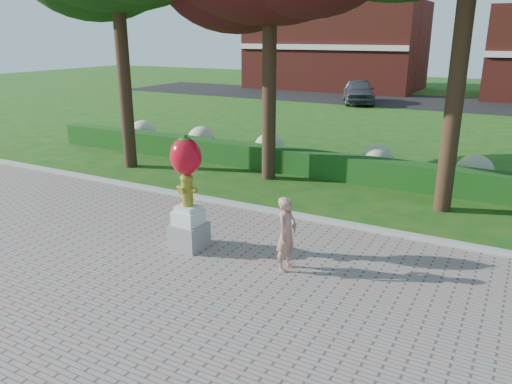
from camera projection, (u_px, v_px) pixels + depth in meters
ground at (222, 260)px, 10.40m from camera, size 100.00×100.00×0.00m
walkway at (70, 367)px, 7.05m from camera, size 40.00×14.00×0.04m
curb at (284, 214)px, 12.89m from camera, size 40.00×0.18×0.15m
lawn_hedge at (338, 167)px, 16.14m from camera, size 24.00×0.70×0.80m
hydrangea_row at (364, 158)px, 16.66m from camera, size 20.10×1.10×0.99m
street at (443, 103)px, 33.82m from camera, size 50.00×8.00×0.02m
building_left at (336, 46)px, 42.34m from camera, size 14.00×8.00×7.00m
hydrant_sculpture at (187, 189)px, 10.56m from camera, size 0.73×0.70×2.50m
woman at (287, 234)px, 9.71m from camera, size 0.38×0.56×1.50m
parked_car at (358, 91)px, 33.59m from camera, size 3.54×5.11×1.61m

